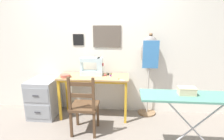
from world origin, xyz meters
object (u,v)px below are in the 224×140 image
Objects in this scene: thread_spool_far_edge at (111,75)px; dress_form at (150,57)px; wooden_chair at (84,106)px; filing_cabinet at (44,97)px; scissors at (120,79)px; ironing_board at (196,99)px; storage_box at (187,91)px; thread_spool_near_machine at (105,75)px; thread_spool_mid_table at (108,74)px; fabric_bowl at (65,76)px; sewing_machine at (93,67)px.

thread_spool_far_edge is 0.03× the size of dress_form.
filing_cabinet is (-0.86, 0.49, -0.10)m from wooden_chair.
thread_spool_far_edge reaches higher than filing_cabinet.
ironing_board reaches higher than scissors.
thread_spool_far_edge is 0.22× the size of storage_box.
storage_box is (0.30, -1.07, -0.20)m from dress_form.
thread_spool_mid_table reaches higher than thread_spool_near_machine.
thread_spool_mid_table reaches higher than thread_spool_far_edge.
thread_spool_mid_table is 0.03× the size of dress_form.
ironing_board reaches higher than fabric_bowl.
wooden_chair is (-0.25, -0.54, -0.34)m from thread_spool_near_machine.
thread_spool_far_edge is (-0.17, 0.17, 0.01)m from scissors.
wooden_chair is at bearing 164.08° from storage_box.
dress_form is (1.87, 0.20, 0.73)m from filing_cabinet.
wooden_chair reaches higher than thread_spool_far_edge.
thread_spool_far_edge is 0.06× the size of filing_cabinet.
storage_box reaches higher than thread_spool_far_edge.
sewing_machine reaches higher than thread_spool_far_edge.
wooden_chair is 1.52m from ironing_board.
thread_spool_far_edge is at bearing -55.05° from thread_spool_mid_table.
scissors is 0.65× the size of storage_box.
thread_spool_far_edge is at bearing 56.27° from wooden_chair.
thread_spool_far_edge is (0.31, -0.05, -0.13)m from sewing_machine.
thread_spool_far_edge is 0.03× the size of ironing_board.
thread_spool_mid_table reaches higher than scissors.
scissors is (0.93, -0.06, -0.02)m from fabric_bowl.
fabric_bowl is 3.83× the size of thread_spool_mid_table.
fabric_bowl is at bearing 156.28° from ironing_board.
sewing_machine is 0.74m from wooden_chair.
dress_form is 1.13m from storage_box.
thread_spool_near_machine is at bearing 11.56° from fabric_bowl.
thread_spool_near_machine is 1.01× the size of thread_spool_mid_table.
storage_box reaches higher than filing_cabinet.
dress_form reaches higher than thread_spool_far_edge.
scissors is at bearing -3.47° from fabric_bowl.
ironing_board reaches higher than thread_spool_mid_table.
thread_spool_far_edge is 0.75m from dress_form.
ironing_board reaches higher than filing_cabinet.
storage_box is (1.72, -0.78, 0.09)m from fabric_bowl.
sewing_machine is 0.43× the size of wooden_chair.
dress_form is (0.49, 0.35, 0.31)m from scissors.
thread_spool_near_machine is 0.68m from wooden_chair.
thread_spool_mid_table is 0.05× the size of wooden_chair.
ironing_board is (1.08, -0.92, 0.01)m from thread_spool_far_edge.
dress_form reaches higher than fabric_bowl.
scissors is 0.68m from dress_form.
fabric_bowl is 3.82× the size of thread_spool_far_edge.
sewing_machine is at bearing 154.88° from scissors.
thread_spool_near_machine is at bearing 141.39° from ironing_board.
fabric_bowl reaches higher than filing_cabinet.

